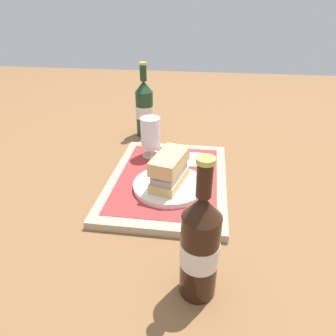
{
  "coord_description": "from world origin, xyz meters",
  "views": [
    {
      "loc": [
        -0.72,
        -0.1,
        0.46
      ],
      "look_at": [
        0.0,
        0.0,
        0.05
      ],
      "focal_mm": 32.37,
      "sensor_mm": 36.0,
      "label": 1
    }
  ],
  "objects_px": {
    "beer_glass": "(151,135)",
    "second_bottle": "(200,246)",
    "plate": "(170,185)",
    "sandwich": "(170,168)",
    "beer_bottle": "(145,108)"
  },
  "relations": [
    {
      "from": "sandwich",
      "to": "beer_bottle",
      "type": "xyz_separation_m",
      "value": [
        0.39,
        0.15,
        0.03
      ]
    },
    {
      "from": "sandwich",
      "to": "beer_glass",
      "type": "distance_m",
      "value": 0.19
    },
    {
      "from": "sandwich",
      "to": "second_bottle",
      "type": "relative_size",
      "value": 0.53
    },
    {
      "from": "plate",
      "to": "beer_bottle",
      "type": "xyz_separation_m",
      "value": [
        0.39,
        0.15,
        0.08
      ]
    },
    {
      "from": "beer_glass",
      "to": "second_bottle",
      "type": "xyz_separation_m",
      "value": [
        -0.47,
        -0.17,
        0.01
      ]
    },
    {
      "from": "plate",
      "to": "second_bottle",
      "type": "xyz_separation_m",
      "value": [
        -0.29,
        -0.09,
        0.08
      ]
    },
    {
      "from": "beer_bottle",
      "to": "plate",
      "type": "bearing_deg",
      "value": -159.6
    },
    {
      "from": "beer_bottle",
      "to": "second_bottle",
      "type": "xyz_separation_m",
      "value": [
        -0.68,
        -0.23,
        0.0
      ]
    },
    {
      "from": "plate",
      "to": "beer_bottle",
      "type": "height_order",
      "value": "beer_bottle"
    },
    {
      "from": "sandwich",
      "to": "beer_bottle",
      "type": "height_order",
      "value": "beer_bottle"
    },
    {
      "from": "plate",
      "to": "sandwich",
      "type": "xyz_separation_m",
      "value": [
        0.0,
        -0.0,
        0.05
      ]
    },
    {
      "from": "beer_glass",
      "to": "beer_bottle",
      "type": "height_order",
      "value": "beer_bottle"
    },
    {
      "from": "beer_glass",
      "to": "sandwich",
      "type": "bearing_deg",
      "value": -154.37
    },
    {
      "from": "beer_glass",
      "to": "beer_bottle",
      "type": "relative_size",
      "value": 0.47
    },
    {
      "from": "beer_bottle",
      "to": "beer_glass",
      "type": "bearing_deg",
      "value": -163.63
    }
  ]
}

